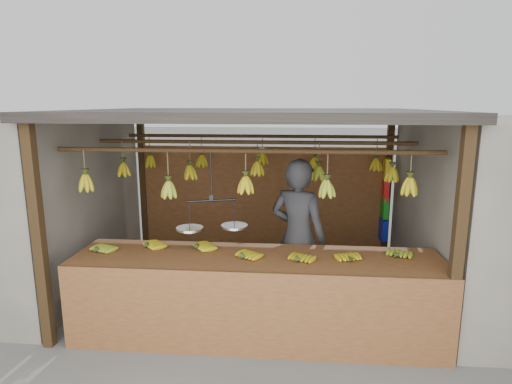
# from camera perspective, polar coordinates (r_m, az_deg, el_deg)

# --- Properties ---
(ground) EXTENTS (80.00, 80.00, 0.00)m
(ground) POSITION_cam_1_polar(r_m,az_deg,el_deg) (5.91, -0.26, -13.05)
(ground) COLOR #5B5B57
(stall) EXTENTS (4.30, 3.30, 2.40)m
(stall) POSITION_cam_1_polar(r_m,az_deg,el_deg) (5.71, 0.03, 6.66)
(stall) COLOR #2F1F0F
(stall) RESTS_ON ground
(counter) EXTENTS (3.88, 0.88, 0.96)m
(counter) POSITION_cam_1_polar(r_m,az_deg,el_deg) (4.48, -0.10, -11.39)
(counter) COLOR brown
(counter) RESTS_ON ground
(hanging_bananas) EXTENTS (3.58, 2.26, 0.38)m
(hanging_bananas) POSITION_cam_1_polar(r_m,az_deg,el_deg) (5.43, -0.28, 2.72)
(hanging_bananas) COLOR #B19E12
(hanging_bananas) RESTS_ON ground
(balance_scale) EXTENTS (0.74, 0.41, 0.84)m
(balance_scale) POSITION_cam_1_polar(r_m,az_deg,el_deg) (4.60, -5.86, -4.21)
(balance_scale) COLOR black
(balance_scale) RESTS_ON ground
(vendor) EXTENTS (0.81, 0.69, 1.87)m
(vendor) POSITION_cam_1_polar(r_m,az_deg,el_deg) (5.07, 5.60, -6.02)
(vendor) COLOR #262628
(vendor) RESTS_ON ground
(bag_bundles) EXTENTS (0.08, 0.26, 1.30)m
(bag_bundles) POSITION_cam_1_polar(r_m,az_deg,el_deg) (7.00, 16.81, -0.94)
(bag_bundles) COLOR yellow
(bag_bundles) RESTS_ON ground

